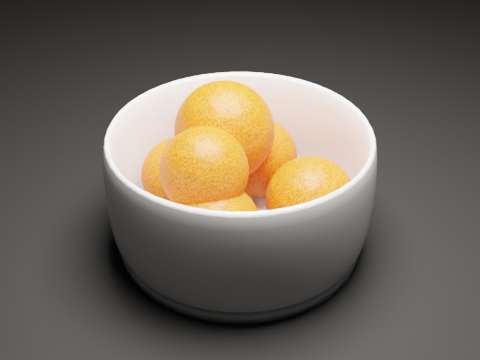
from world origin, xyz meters
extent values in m
cylinder|color=white|center=(0.25, 0.25, 0.01)|extent=(0.19, 0.19, 0.01)
sphere|color=#FA3F07|center=(0.27, 0.29, 0.04)|extent=(0.06, 0.06, 0.06)
sphere|color=#FA3F07|center=(0.21, 0.28, 0.04)|extent=(0.06, 0.06, 0.06)
sphere|color=#FA3F07|center=(0.22, 0.21, 0.04)|extent=(0.07, 0.07, 0.07)
sphere|color=#FA3F07|center=(0.30, 0.23, 0.04)|extent=(0.07, 0.07, 0.07)
sphere|color=#FA3F07|center=(0.24, 0.28, 0.08)|extent=(0.08, 0.08, 0.08)
sphere|color=#FA3F07|center=(0.22, 0.23, 0.08)|extent=(0.06, 0.06, 0.06)
camera|label=1|loc=(0.17, -0.15, 0.34)|focal=50.00mm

